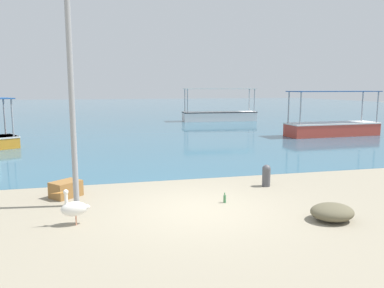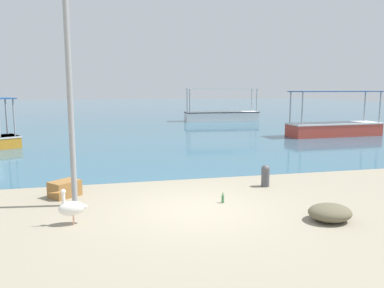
{
  "view_description": "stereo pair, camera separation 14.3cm",
  "coord_description": "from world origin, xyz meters",
  "px_view_note": "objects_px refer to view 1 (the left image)",
  "views": [
    {
      "loc": [
        -2.19,
        -8.56,
        2.95
      ],
      "look_at": [
        1.08,
        5.19,
        0.82
      ],
      "focal_mm": 35.0,
      "sensor_mm": 36.0,
      "label": 1
    },
    {
      "loc": [
        -2.05,
        -8.6,
        2.95
      ],
      "look_at": [
        1.08,
        5.19,
        0.82
      ],
      "focal_mm": 35.0,
      "sensor_mm": 36.0,
      "label": 2
    }
  ],
  "objects_px": {
    "fishing_boat_far_right": "(332,126)",
    "lamp_post": "(71,82)",
    "fishing_boat_outer": "(219,114)",
    "glass_bottle": "(225,199)",
    "cargo_crate": "(66,189)",
    "pelican": "(74,208)",
    "mooring_bollard": "(266,175)",
    "net_pile": "(332,212)"
  },
  "relations": [
    {
      "from": "fishing_boat_far_right",
      "to": "lamp_post",
      "type": "xyz_separation_m",
      "value": [
        -14.54,
        -10.91,
        2.52
      ]
    },
    {
      "from": "fishing_boat_outer",
      "to": "lamp_post",
      "type": "height_order",
      "value": "lamp_post"
    },
    {
      "from": "fishing_boat_outer",
      "to": "fishing_boat_far_right",
      "type": "bearing_deg",
      "value": -72.59
    },
    {
      "from": "fishing_boat_far_right",
      "to": "glass_bottle",
      "type": "height_order",
      "value": "fishing_boat_far_right"
    },
    {
      "from": "fishing_boat_outer",
      "to": "cargo_crate",
      "type": "bearing_deg",
      "value": -117.34
    },
    {
      "from": "pelican",
      "to": "cargo_crate",
      "type": "height_order",
      "value": "pelican"
    },
    {
      "from": "fishing_boat_far_right",
      "to": "glass_bottle",
      "type": "distance_m",
      "value": 15.83
    },
    {
      "from": "pelican",
      "to": "lamp_post",
      "type": "bearing_deg",
      "value": 91.77
    },
    {
      "from": "glass_bottle",
      "to": "lamp_post",
      "type": "bearing_deg",
      "value": 170.34
    },
    {
      "from": "lamp_post",
      "to": "cargo_crate",
      "type": "height_order",
      "value": "lamp_post"
    },
    {
      "from": "lamp_post",
      "to": "mooring_bollard",
      "type": "bearing_deg",
      "value": 6.82
    },
    {
      "from": "net_pile",
      "to": "cargo_crate",
      "type": "distance_m",
      "value": 6.83
    },
    {
      "from": "fishing_boat_far_right",
      "to": "lamp_post",
      "type": "distance_m",
      "value": 18.35
    },
    {
      "from": "fishing_boat_far_right",
      "to": "glass_bottle",
      "type": "bearing_deg",
      "value": -133.16
    },
    {
      "from": "fishing_boat_far_right",
      "to": "cargo_crate",
      "type": "bearing_deg",
      "value": -145.98
    },
    {
      "from": "fishing_boat_outer",
      "to": "lamp_post",
      "type": "bearing_deg",
      "value": -115.75
    },
    {
      "from": "lamp_post",
      "to": "net_pile",
      "type": "relative_size",
      "value": 5.58
    },
    {
      "from": "net_pile",
      "to": "cargo_crate",
      "type": "relative_size",
      "value": 1.31
    },
    {
      "from": "fishing_boat_outer",
      "to": "net_pile",
      "type": "relative_size",
      "value": 6.77
    },
    {
      "from": "cargo_crate",
      "to": "lamp_post",
      "type": "bearing_deg",
      "value": -69.28
    },
    {
      "from": "pelican",
      "to": "mooring_bollard",
      "type": "bearing_deg",
      "value": 20.49
    },
    {
      "from": "cargo_crate",
      "to": "glass_bottle",
      "type": "distance_m",
      "value": 4.32
    },
    {
      "from": "lamp_post",
      "to": "glass_bottle",
      "type": "distance_m",
      "value": 4.81
    },
    {
      "from": "fishing_boat_outer",
      "to": "pelican",
      "type": "distance_m",
      "value": 26.27
    },
    {
      "from": "cargo_crate",
      "to": "fishing_boat_far_right",
      "type": "bearing_deg",
      "value": 34.02
    },
    {
      "from": "mooring_bollard",
      "to": "glass_bottle",
      "type": "bearing_deg",
      "value": -143.58
    },
    {
      "from": "fishing_boat_outer",
      "to": "glass_bottle",
      "type": "bearing_deg",
      "value": -107.17
    },
    {
      "from": "net_pile",
      "to": "glass_bottle",
      "type": "height_order",
      "value": "net_pile"
    },
    {
      "from": "pelican",
      "to": "cargo_crate",
      "type": "relative_size",
      "value": 1.07
    },
    {
      "from": "fishing_boat_outer",
      "to": "net_pile",
      "type": "height_order",
      "value": "fishing_boat_outer"
    },
    {
      "from": "fishing_boat_outer",
      "to": "lamp_post",
      "type": "xyz_separation_m",
      "value": [
        -10.88,
        -22.56,
        2.51
      ]
    },
    {
      "from": "net_pile",
      "to": "mooring_bollard",
      "type": "bearing_deg",
      "value": 93.63
    },
    {
      "from": "fishing_boat_far_right",
      "to": "cargo_crate",
      "type": "height_order",
      "value": "fishing_boat_far_right"
    },
    {
      "from": "fishing_boat_far_right",
      "to": "net_pile",
      "type": "height_order",
      "value": "fishing_boat_far_right"
    },
    {
      "from": "fishing_boat_far_right",
      "to": "fishing_boat_outer",
      "type": "xyz_separation_m",
      "value": [
        -3.65,
        11.65,
        0.01
      ]
    },
    {
      "from": "fishing_boat_far_right",
      "to": "net_pile",
      "type": "distance_m",
      "value": 16.03
    },
    {
      "from": "net_pile",
      "to": "glass_bottle",
      "type": "relative_size",
      "value": 3.64
    },
    {
      "from": "fishing_boat_outer",
      "to": "pelican",
      "type": "xyz_separation_m",
      "value": [
        -10.84,
        -23.93,
        -0.21
      ]
    },
    {
      "from": "glass_bottle",
      "to": "pelican",
      "type": "bearing_deg",
      "value": -168.63
    },
    {
      "from": "pelican",
      "to": "fishing_boat_far_right",
      "type": "bearing_deg",
      "value": 40.27
    },
    {
      "from": "lamp_post",
      "to": "fishing_boat_outer",
      "type": "bearing_deg",
      "value": 64.25
    },
    {
      "from": "pelican",
      "to": "cargo_crate",
      "type": "distance_m",
      "value": 2.28
    }
  ]
}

